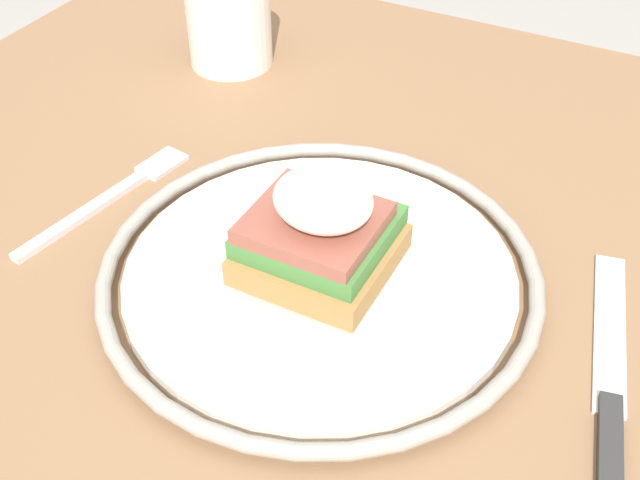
% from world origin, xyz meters
% --- Properties ---
extents(dining_table, '(0.86, 0.84, 0.76)m').
position_xyz_m(dining_table, '(0.00, 0.00, 0.63)').
color(dining_table, '#846042').
rests_on(dining_table, ground_plane).
extents(plate, '(0.28, 0.28, 0.02)m').
position_xyz_m(plate, '(-0.01, 0.02, 0.77)').
color(plate, silver).
rests_on(plate, dining_table).
extents(sandwich, '(0.09, 0.09, 0.07)m').
position_xyz_m(sandwich, '(-0.01, 0.02, 0.80)').
color(sandwich, '#9E703D').
rests_on(sandwich, plate).
extents(fork, '(0.04, 0.15, 0.00)m').
position_xyz_m(fork, '(-0.18, 0.03, 0.76)').
color(fork, silver).
rests_on(fork, dining_table).
extents(knife, '(0.06, 0.21, 0.01)m').
position_xyz_m(knife, '(0.17, 0.01, 0.76)').
color(knife, '#2D2D2D').
rests_on(knife, dining_table).
extents(cup, '(0.07, 0.07, 0.08)m').
position_xyz_m(cup, '(-0.21, 0.24, 0.80)').
color(cup, white).
rests_on(cup, dining_table).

